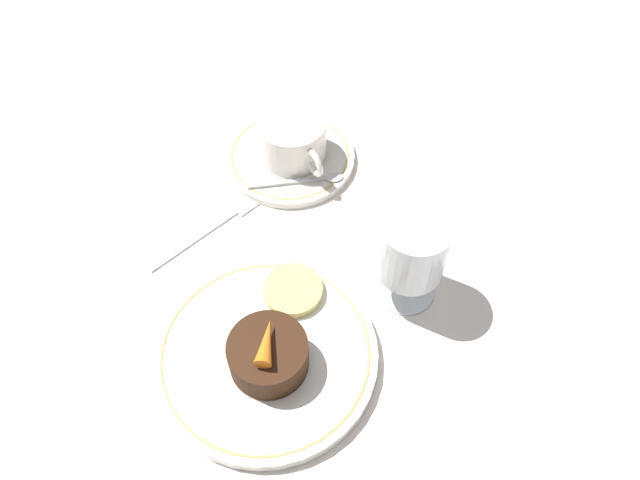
# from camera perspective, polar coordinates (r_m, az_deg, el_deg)

# --- Properties ---
(ground_plane) EXTENTS (3.00, 3.00, 0.00)m
(ground_plane) POSITION_cam_1_polar(r_m,az_deg,el_deg) (0.65, -1.18, -7.28)
(ground_plane) COLOR white
(dinner_plate) EXTENTS (0.22, 0.22, 0.01)m
(dinner_plate) POSITION_cam_1_polar(r_m,az_deg,el_deg) (0.63, -4.95, -10.41)
(dinner_plate) COLOR white
(dinner_plate) RESTS_ON ground_plane
(saucer) EXTENTS (0.16, 0.16, 0.01)m
(saucer) POSITION_cam_1_polar(r_m,az_deg,el_deg) (0.78, -2.76, 7.64)
(saucer) COLOR white
(saucer) RESTS_ON ground_plane
(coffee_cup) EXTENTS (0.11, 0.08, 0.05)m
(coffee_cup) POSITION_cam_1_polar(r_m,az_deg,el_deg) (0.76, -2.54, 9.31)
(coffee_cup) COLOR white
(coffee_cup) RESTS_ON saucer
(spoon) EXTENTS (0.05, 0.11, 0.00)m
(spoon) POSITION_cam_1_polar(r_m,az_deg,el_deg) (0.75, -1.23, 5.48)
(spoon) COLOR silver
(spoon) RESTS_ON saucer
(wine_glass) EXTENTS (0.07, 0.07, 0.11)m
(wine_glass) POSITION_cam_1_polar(r_m,az_deg,el_deg) (0.62, 8.43, -1.05)
(wine_glass) COLOR silver
(wine_glass) RESTS_ON ground_plane
(fork) EXTENTS (0.05, 0.17, 0.01)m
(fork) POSITION_cam_1_polar(r_m,az_deg,el_deg) (0.73, -8.63, 2.06)
(fork) COLOR silver
(fork) RESTS_ON ground_plane
(dessert_cake) EXTENTS (0.08, 0.08, 0.04)m
(dessert_cake) POSITION_cam_1_polar(r_m,az_deg,el_deg) (0.60, -4.75, -10.42)
(dessert_cake) COLOR #381E0F
(dessert_cake) RESTS_ON dinner_plate
(carrot_garnish) EXTENTS (0.05, 0.04, 0.02)m
(carrot_garnish) POSITION_cam_1_polar(r_m,az_deg,el_deg) (0.58, -4.93, -9.29)
(carrot_garnish) COLOR orange
(carrot_garnish) RESTS_ON dessert_cake
(pineapple_slice) EXTENTS (0.06, 0.06, 0.01)m
(pineapple_slice) POSITION_cam_1_polar(r_m,az_deg,el_deg) (0.65, -2.72, -4.72)
(pineapple_slice) COLOR #EFE075
(pineapple_slice) RESTS_ON dinner_plate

